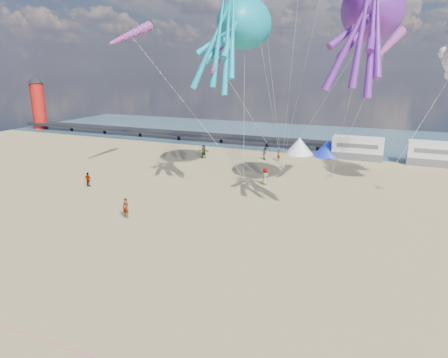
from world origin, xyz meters
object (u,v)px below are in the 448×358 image
Objects in this scene: windsock_mid at (388,45)px; beachgoer_4 at (204,152)px; motorhome_0 at (358,148)px; beachgoer_3 at (88,179)px; beachgoer_5 at (278,155)px; windsock_left at (130,35)px; sandbag_b at (331,175)px; beachgoer_0 at (265,176)px; sandbag_a at (244,178)px; beachgoer_1 at (265,153)px; windsock_right at (217,60)px; motorhome_1 at (436,154)px; kite_octopus_purple at (372,10)px; lighthouse at (39,106)px; sandbag_d at (330,177)px; standing_person at (126,208)px; kite_octopus_teal at (245,23)px; sandbag_e at (282,168)px; tent_white at (299,146)px; sandbag_c at (381,187)px; tent_blue at (328,148)px.

beachgoer_4 is at bearing 176.08° from windsock_mid.
beachgoer_3 is at bearing -135.21° from motorhome_0.
windsock_left reaches higher than beachgoer_5.
beachgoer_4 is at bearing 171.34° from sandbag_b.
windsock_left is 25.91m from windsock_mid.
beachgoer_0 is 3.56× the size of sandbag_a.
windsock_right reaches higher than beachgoer_1.
motorhome_1 is 0.57× the size of kite_octopus_purple.
beachgoer_1 is at bearing -25.41° from beachgoer_0.
kite_octopus_purple is at bearing -105.14° from windsock_mid.
lighthouse reaches higher than beachgoer_1.
windsock_right is (-9.62, -10.04, 12.64)m from sandbag_d.
beachgoer_1 is at bearing 58.17° from windsock_left.
standing_person is 0.38× the size of windsock_right.
beachgoer_4 is 19.37m from kite_octopus_teal.
sandbag_e is (3.41, -4.00, -0.71)m from beachgoer_1.
sandbag_c is (11.64, -13.40, -1.09)m from tent_white.
motorhome_1 is 15.60m from sandbag_b.
beachgoer_5 is 24.04m from kite_octopus_purple.
sandbag_c is (14.42, 2.18, 0.00)m from sandbag_a.
sandbag_c is at bearing -19.66° from sandbag_e.
beachgoer_1 is at bearing 83.56° from standing_person.
tent_white is at bearing -120.50° from beachgoer_3.
kite_octopus_purple is (26.38, 5.21, 15.84)m from beachgoer_3.
motorhome_1 is 3.91× the size of standing_person.
standing_person is 15.95m from beachgoer_0.
tent_blue reaches higher than beachgoer_3.
tent_blue is (58.00, -4.00, -3.30)m from lighthouse.
tent_white is 9.27m from sandbag_e.
motorhome_1 is at bearing 32.01° from windsock_right.
motorhome_0 reaches higher than sandbag_b.
kite_octopus_teal reaches higher than sandbag_a.
beachgoer_5 is at bearing 53.78° from windsock_left.
sandbag_c is at bearing 99.17° from windsock_mid.
motorhome_0 is 1.65× the size of tent_white.
windsock_right reaches higher than beachgoer_5.
sandbag_c is at bearing -11.71° from beachgoer_4.
windsock_right is at bearing -105.81° from sandbag_e.
beachgoer_4 is at bearing 168.61° from kite_octopus_purple.
beachgoer_5 is 0.26× the size of windsock_mid.
standing_person is 22.70m from sandbag_e.
beachgoer_5 is 3.08× the size of sandbag_a.
beachgoer_1 is 3.29× the size of sandbag_b.
sandbag_a is (4.98, 14.98, -0.73)m from standing_person.
sandbag_a is 19.79m from windsock_left.
sandbag_e is 23.25m from windsock_left.
beachgoer_5 is 3.08× the size of sandbag_b.
sandbag_b is 19.09m from kite_octopus_purple.
beachgoer_5 is at bearing -151.48° from motorhome_0.
beachgoer_0 is 15.84m from kite_octopus_teal.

